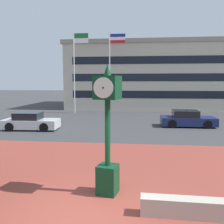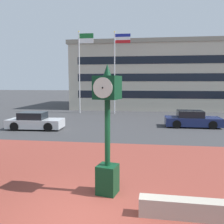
{
  "view_description": "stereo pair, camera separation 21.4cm",
  "coord_description": "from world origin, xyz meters",
  "px_view_note": "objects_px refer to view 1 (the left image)",
  "views": [
    {
      "loc": [
        1.44,
        -6.06,
        3.49
      ],
      "look_at": [
        0.58,
        1.69,
        2.57
      ],
      "focal_mm": 40.37,
      "sensor_mm": 36.0,
      "label": 1
    },
    {
      "loc": [
        1.65,
        -6.03,
        3.49
      ],
      "look_at": [
        0.58,
        1.69,
        2.57
      ],
      "focal_mm": 40.37,
      "sensor_mm": 36.0,
      "label": 2
    }
  ],
  "objects_px": {
    "street_clock": "(108,130)",
    "flagpole_secondary": "(111,65)",
    "flagpole_primary": "(76,64)",
    "car_street_near": "(187,119)",
    "civic_building": "(158,76)",
    "car_street_mid": "(30,122)"
  },
  "relations": [
    {
      "from": "car_street_mid",
      "to": "flagpole_secondary",
      "type": "bearing_deg",
      "value": 151.63
    },
    {
      "from": "car_street_near",
      "to": "flagpole_primary",
      "type": "bearing_deg",
      "value": -124.88
    },
    {
      "from": "street_clock",
      "to": "car_street_near",
      "type": "xyz_separation_m",
      "value": [
        4.72,
        12.68,
        -1.45
      ]
    },
    {
      "from": "street_clock",
      "to": "flagpole_primary",
      "type": "distance_m",
      "value": 21.46
    },
    {
      "from": "street_clock",
      "to": "car_street_mid",
      "type": "height_order",
      "value": "street_clock"
    },
    {
      "from": "street_clock",
      "to": "car_street_near",
      "type": "bearing_deg",
      "value": 82.09
    },
    {
      "from": "car_street_near",
      "to": "flagpole_primary",
      "type": "xyz_separation_m",
      "value": [
        -10.89,
        7.59,
        4.88
      ]
    },
    {
      "from": "flagpole_primary",
      "to": "flagpole_secondary",
      "type": "height_order",
      "value": "flagpole_primary"
    },
    {
      "from": "flagpole_primary",
      "to": "flagpole_secondary",
      "type": "xyz_separation_m",
      "value": [
        3.99,
        0.0,
        -0.09
      ]
    },
    {
      "from": "car_street_mid",
      "to": "flagpole_primary",
      "type": "distance_m",
      "value": 11.35
    },
    {
      "from": "car_street_mid",
      "to": "flagpole_primary",
      "type": "xyz_separation_m",
      "value": [
        0.89,
        10.21,
        4.88
      ]
    },
    {
      "from": "flagpole_primary",
      "to": "civic_building",
      "type": "xyz_separation_m",
      "value": [
        9.64,
        9.28,
        -1.14
      ]
    },
    {
      "from": "flagpole_primary",
      "to": "civic_building",
      "type": "distance_m",
      "value": 13.43
    },
    {
      "from": "flagpole_primary",
      "to": "civic_building",
      "type": "height_order",
      "value": "flagpole_primary"
    },
    {
      "from": "car_street_near",
      "to": "flagpole_primary",
      "type": "height_order",
      "value": "flagpole_primary"
    },
    {
      "from": "car_street_mid",
      "to": "civic_building",
      "type": "distance_m",
      "value": 22.46
    },
    {
      "from": "car_street_mid",
      "to": "street_clock",
      "type": "bearing_deg",
      "value": 32.27
    },
    {
      "from": "street_clock",
      "to": "car_street_near",
      "type": "relative_size",
      "value": 0.96
    },
    {
      "from": "street_clock",
      "to": "flagpole_secondary",
      "type": "relative_size",
      "value": 0.45
    },
    {
      "from": "civic_building",
      "to": "car_street_mid",
      "type": "bearing_deg",
      "value": -118.38
    },
    {
      "from": "street_clock",
      "to": "flagpole_secondary",
      "type": "bearing_deg",
      "value": 108.64
    },
    {
      "from": "flagpole_secondary",
      "to": "civic_building",
      "type": "distance_m",
      "value": 10.91
    }
  ]
}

